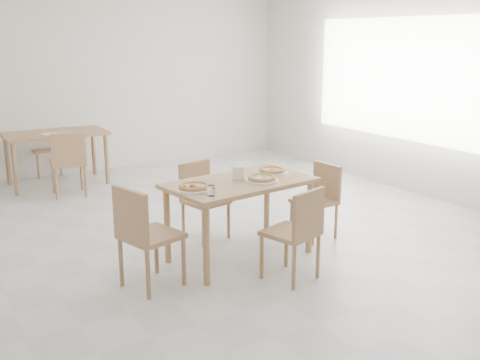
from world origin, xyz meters
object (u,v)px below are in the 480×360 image
plate_margherita (272,172)px  plate_mushroom (262,180)px  second_table (55,139)px  chair_back_s (68,159)px  plate_pepperoni (194,189)px  main_table (240,191)px  chair_east (320,195)px  pizza_margherita (272,170)px  plate_empty (52,134)px  pizza_pepperoni (194,186)px  chair_back_n (42,145)px  chair_south (298,228)px  pizza_mushroom (262,178)px  chair_north (201,194)px  chair_west (143,231)px  tumbler_a (211,191)px  napkin_holder (238,174)px  tumbler_b (234,171)px

plate_margherita → plate_mushroom: bearing=-140.6°
second_table → chair_back_s: (-0.03, -0.74, -0.16)m
plate_mushroom → second_table: bearing=104.0°
plate_mushroom → plate_pepperoni: same height
main_table → chair_east: 1.03m
pizza_margherita → plate_empty: bearing=111.1°
chair_east → pizza_pepperoni: pizza_pepperoni is taller
chair_back_n → chair_south: bearing=-85.8°
pizza_margherita → chair_back_s: bearing=113.5°
chair_east → pizza_mushroom: 0.93m
second_table → chair_back_n: size_ratio=1.74×
plate_mushroom → second_table: size_ratio=0.23×
plate_pepperoni → second_table: size_ratio=0.24×
main_table → plate_margherita: size_ratio=4.53×
chair_north → chair_back_n: (-0.78, 3.70, 0.00)m
main_table → chair_east: size_ratio=1.87×
chair_west → plate_pepperoni: (0.53, 0.11, 0.25)m
tumbler_a → chair_back_s: size_ratio=0.10×
pizza_pepperoni → chair_back_s: size_ratio=0.35×
main_table → pizza_pepperoni: bearing=-179.7°
plate_mushroom → chair_east: bearing=12.6°
chair_south → chair_back_s: 3.78m
napkin_holder → second_table: (-0.79, 3.65, -0.15)m
pizza_mushroom → tumbler_a: tumbler_a is taller
chair_back_n → tumbler_b: bearing=-84.8°
pizza_mushroom → chair_back_s: (-0.98, 3.07, -0.28)m
pizza_mushroom → plate_empty: (-1.04, 3.60, -0.02)m
tumbler_a → pizza_margherita: bearing=24.0°
plate_mushroom → pizza_margherita: pizza_margherita is taller
chair_west → chair_back_n: size_ratio=1.10×
chair_west → tumbler_b: bearing=-86.1°
chair_north → tumbler_b: bearing=-90.3°
chair_back_n → napkin_holder: bearing=-85.9°
second_table → napkin_holder: bearing=-77.1°
chair_south → pizza_mushroom: bearing=-108.3°
chair_south → chair_back_s: chair_back_s is taller
chair_west → pizza_mushroom: size_ratio=2.71×
chair_west → plate_pepperoni: size_ratio=2.64×
chair_south → main_table: bearing=-95.0°
plate_pepperoni → chair_back_n: 4.49m
tumbler_a → plate_empty: tumbler_a is taller
napkin_holder → chair_back_n: bearing=114.2°
pizza_margherita → pizza_mushroom: 0.34m
plate_mushroom → tumbler_a: tumbler_a is taller
chair_south → tumbler_a: tumbler_a is taller
chair_east → pizza_mushroom: pizza_mushroom is taller
tumbler_b → second_table: 3.60m
plate_empty → chair_back_n: bearing=86.7°
main_table → plate_margherita: 0.45m
chair_north → plate_mushroom: 0.90m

